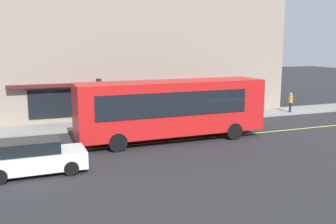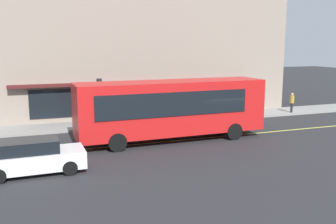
# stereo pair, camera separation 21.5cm
# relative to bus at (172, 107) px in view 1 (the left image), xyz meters

# --- Properties ---
(ground) EXTENTS (120.00, 120.00, 0.00)m
(ground) POSITION_rel_bus_xyz_m (2.81, -0.13, -1.99)
(ground) COLOR #28282B
(sidewalk) EXTENTS (80.00, 2.85, 0.15)m
(sidewalk) POSITION_rel_bus_xyz_m (2.81, 5.57, -1.91)
(sidewalk) COLOR gray
(sidewalk) RESTS_ON ground
(lane_centre_stripe) EXTENTS (36.00, 0.16, 0.01)m
(lane_centre_stripe) POSITION_rel_bus_xyz_m (2.81, -0.13, -1.98)
(lane_centre_stripe) COLOR #D8D14C
(lane_centre_stripe) RESTS_ON ground
(storefront_building) EXTENTS (25.88, 9.01, 11.09)m
(storefront_building) POSITION_rel_bus_xyz_m (-0.05, 11.19, 3.55)
(storefront_building) COLOR gray
(storefront_building) RESTS_ON ground
(bus) EXTENTS (11.17, 2.75, 3.50)m
(bus) POSITION_rel_bus_xyz_m (0.00, 0.00, 0.00)
(bus) COLOR red
(bus) RESTS_ON ground
(traffic_light) EXTENTS (0.30, 0.52, 3.20)m
(traffic_light) POSITION_rel_bus_xyz_m (-3.37, 4.63, 0.55)
(traffic_light) COLOR #2D2D33
(traffic_light) RESTS_ON sidewalk
(car_white) EXTENTS (4.33, 1.92, 1.52)m
(car_white) POSITION_rel_bus_xyz_m (-7.73, -3.30, -1.24)
(car_white) COLOR white
(car_white) RESTS_ON ground
(pedestrian_mid_block) EXTENTS (0.34, 0.34, 1.58)m
(pedestrian_mid_block) POSITION_rel_bus_xyz_m (12.07, 4.61, -0.89)
(pedestrian_mid_block) COLOR black
(pedestrian_mid_block) RESTS_ON sidewalk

